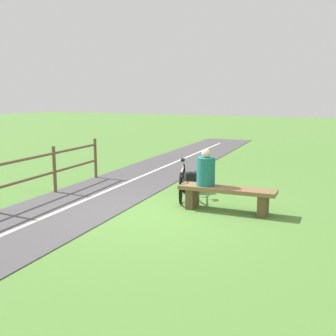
# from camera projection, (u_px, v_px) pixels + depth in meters

# --- Properties ---
(ground_plane) EXTENTS (80.00, 80.00, 0.00)m
(ground_plane) POSITION_uv_depth(u_px,v_px,m) (148.00, 212.00, 7.98)
(ground_plane) COLOR #548438
(bench) EXTENTS (1.96, 0.59, 0.49)m
(bench) POSITION_uv_depth(u_px,v_px,m) (227.00, 195.00, 7.98)
(bench) COLOR brown
(bench) RESTS_ON ground_plane
(person_seated) EXTENTS (0.40, 0.40, 0.75)m
(person_seated) POSITION_uv_depth(u_px,v_px,m) (206.00, 170.00, 8.08)
(person_seated) COLOR #1E6B66
(person_seated) RESTS_ON bench
(bicycle) EXTENTS (0.70, 1.66, 0.87)m
(bicycle) POSITION_uv_depth(u_px,v_px,m) (182.00, 182.00, 9.06)
(bicycle) COLOR black
(bicycle) RESTS_ON ground_plane
(backpack) EXTENTS (0.41, 0.40, 0.47)m
(backpack) POSITION_uv_depth(u_px,v_px,m) (191.00, 182.00, 9.68)
(backpack) COLOR black
(backpack) RESTS_ON ground_plane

